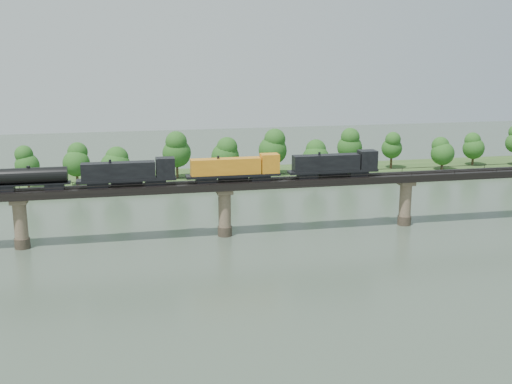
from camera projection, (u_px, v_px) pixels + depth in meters
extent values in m
plane|color=#364436|center=(255.00, 288.00, 104.61)|extent=(400.00, 400.00, 0.00)
cube|color=#2C481D|center=(194.00, 179.00, 185.43)|extent=(300.00, 24.00, 1.60)
cylinder|color=#473A2D|center=(22.00, 243.00, 124.89)|extent=(3.00, 3.00, 2.00)
cylinder|color=#806B54|center=(20.00, 221.00, 123.87)|extent=(2.60, 2.60, 9.00)
cube|color=#806B54|center=(19.00, 201.00, 122.97)|extent=(3.20, 3.20, 1.00)
cylinder|color=#473A2D|center=(225.00, 231.00, 132.97)|extent=(3.00, 3.00, 2.00)
cylinder|color=#806B54|center=(225.00, 210.00, 131.96)|extent=(2.60, 2.60, 9.00)
cube|color=#806B54|center=(224.00, 191.00, 131.05)|extent=(3.20, 3.20, 1.00)
cylinder|color=#473A2D|center=(404.00, 220.00, 141.06)|extent=(3.00, 3.00, 2.00)
cylinder|color=#806B54|center=(405.00, 200.00, 140.05)|extent=(2.60, 2.60, 9.00)
cube|color=#806B54|center=(406.00, 183.00, 139.14)|extent=(3.20, 3.20, 1.00)
cube|color=black|center=(224.00, 185.00, 130.77)|extent=(220.00, 5.00, 1.50)
cube|color=black|center=(225.00, 182.00, 129.87)|extent=(220.00, 0.12, 0.16)
cube|color=black|center=(224.00, 180.00, 131.30)|extent=(220.00, 0.12, 0.16)
cube|color=black|center=(226.00, 181.00, 128.16)|extent=(220.00, 0.10, 0.10)
cube|color=black|center=(222.00, 176.00, 132.73)|extent=(220.00, 0.10, 0.10)
cube|color=black|center=(226.00, 182.00, 128.24)|extent=(0.08, 0.08, 0.70)
cube|color=black|center=(222.00, 178.00, 132.81)|extent=(0.08, 0.08, 0.70)
cylinder|color=#382619|center=(29.00, 183.00, 167.59)|extent=(0.70, 0.70, 3.51)
sphere|color=#1A4B15|center=(27.00, 165.00, 166.53)|extent=(6.31, 6.31, 6.31)
sphere|color=#1A4B15|center=(26.00, 154.00, 165.87)|extent=(4.73, 4.73, 4.73)
cylinder|color=#382619|center=(77.00, 179.00, 172.48)|extent=(0.70, 0.70, 3.34)
sphere|color=#1A4B15|center=(76.00, 163.00, 171.47)|extent=(7.18, 7.18, 7.18)
sphere|color=#1A4B15|center=(76.00, 153.00, 170.84)|extent=(5.39, 5.39, 5.39)
cylinder|color=#382619|center=(116.00, 181.00, 172.04)|extent=(0.70, 0.70, 2.83)
sphere|color=#1A4B15|center=(116.00, 167.00, 171.19)|extent=(8.26, 8.26, 8.26)
sphere|color=#1A4B15|center=(115.00, 158.00, 170.66)|extent=(6.19, 6.19, 6.19)
cylinder|color=#382619|center=(177.00, 171.00, 181.57)|extent=(0.70, 0.70, 3.96)
sphere|color=#1A4B15|center=(177.00, 153.00, 180.37)|extent=(8.07, 8.07, 8.07)
sphere|color=#1A4B15|center=(176.00, 141.00, 179.63)|extent=(6.05, 6.05, 6.05)
cylinder|color=#382619|center=(225.00, 172.00, 182.93)|extent=(0.70, 0.70, 3.27)
sphere|color=#1A4B15|center=(225.00, 157.00, 181.95)|extent=(8.03, 8.03, 8.03)
sphere|color=#1A4B15|center=(225.00, 147.00, 181.33)|extent=(6.02, 6.02, 6.02)
cylinder|color=#382619|center=(273.00, 168.00, 186.82)|extent=(0.70, 0.70, 3.92)
sphere|color=#1A4B15|center=(273.00, 150.00, 185.64)|extent=(8.29, 8.29, 8.29)
sphere|color=#1A4B15|center=(273.00, 139.00, 184.91)|extent=(6.21, 6.21, 6.21)
cylinder|color=#382619|center=(316.00, 173.00, 182.51)|extent=(0.70, 0.70, 3.02)
sphere|color=#1A4B15|center=(316.00, 159.00, 181.60)|extent=(7.74, 7.74, 7.74)
sphere|color=#1A4B15|center=(316.00, 150.00, 181.03)|extent=(5.80, 5.80, 5.80)
cylinder|color=#382619|center=(349.00, 164.00, 193.36)|extent=(0.70, 0.70, 3.80)
sphere|color=#1A4B15|center=(350.00, 147.00, 192.22)|extent=(7.47, 7.47, 7.47)
sphere|color=#1A4B15|center=(350.00, 137.00, 191.50)|extent=(5.60, 5.60, 5.60)
cylinder|color=#382619|center=(391.00, 163.00, 196.39)|extent=(0.70, 0.70, 3.38)
sphere|color=#1A4B15|center=(392.00, 148.00, 195.37)|extent=(6.23, 6.23, 6.23)
sphere|color=#1A4B15|center=(392.00, 139.00, 194.73)|extent=(4.67, 4.67, 4.67)
cylinder|color=#382619|center=(442.00, 166.00, 193.67)|extent=(0.70, 0.70, 2.77)
sphere|color=#1A4B15|center=(443.00, 153.00, 192.83)|extent=(7.04, 7.04, 7.04)
sphere|color=#1A4B15|center=(443.00, 146.00, 192.31)|extent=(5.28, 5.28, 5.28)
cylinder|color=#382619|center=(473.00, 161.00, 201.27)|extent=(0.70, 0.70, 2.94)
sphere|color=#1A4B15|center=(474.00, 148.00, 200.38)|extent=(6.73, 6.73, 6.73)
sphere|color=#1A4B15|center=(474.00, 141.00, 199.83)|extent=(5.05, 5.05, 5.05)
cube|color=black|center=(358.00, 173.00, 136.29)|extent=(4.06, 2.44, 1.12)
cube|color=black|center=(307.00, 175.00, 134.03)|extent=(4.06, 2.44, 1.12)
cube|color=black|center=(333.00, 171.00, 135.00)|extent=(19.30, 3.05, 0.51)
cube|color=black|center=(326.00, 162.00, 134.27)|extent=(14.22, 2.74, 3.25)
cube|color=black|center=(367.00, 159.00, 136.05)|extent=(3.66, 3.05, 3.86)
cylinder|color=black|center=(333.00, 174.00, 135.13)|extent=(6.09, 1.42, 1.42)
cube|color=black|center=(260.00, 177.00, 131.98)|extent=(4.06, 2.44, 1.12)
cube|color=black|center=(206.00, 180.00, 129.72)|extent=(4.06, 2.44, 1.12)
cube|color=black|center=(233.00, 175.00, 130.69)|extent=(19.30, 3.05, 0.51)
cube|color=orange|center=(226.00, 166.00, 129.96)|extent=(14.22, 2.74, 3.25)
cube|color=orange|center=(270.00, 163.00, 131.73)|extent=(3.66, 3.05, 3.86)
cylinder|color=black|center=(233.00, 178.00, 130.81)|extent=(6.09, 1.42, 1.42)
cube|color=black|center=(155.00, 182.00, 127.67)|extent=(4.06, 2.44, 1.12)
cube|color=black|center=(98.00, 184.00, 125.41)|extent=(4.06, 2.44, 1.12)
cube|color=black|center=(127.00, 180.00, 126.38)|extent=(19.30, 3.05, 0.51)
cube|color=black|center=(118.00, 171.00, 125.64)|extent=(14.22, 2.74, 3.25)
cube|color=black|center=(165.00, 167.00, 127.42)|extent=(3.66, 3.05, 3.86)
cylinder|color=black|center=(127.00, 182.00, 126.50)|extent=(6.09, 1.42, 1.42)
cube|color=black|center=(55.00, 186.00, 123.76)|extent=(3.55, 2.23, 1.12)
cube|color=black|center=(5.00, 188.00, 121.92)|extent=(3.55, 2.23, 1.12)
cube|color=black|center=(30.00, 184.00, 122.69)|extent=(15.23, 2.44, 0.30)
cylinder|color=black|center=(29.00, 176.00, 122.32)|extent=(14.22, 3.05, 3.05)
cylinder|color=black|center=(28.00, 167.00, 121.96)|extent=(0.71, 0.71, 0.51)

